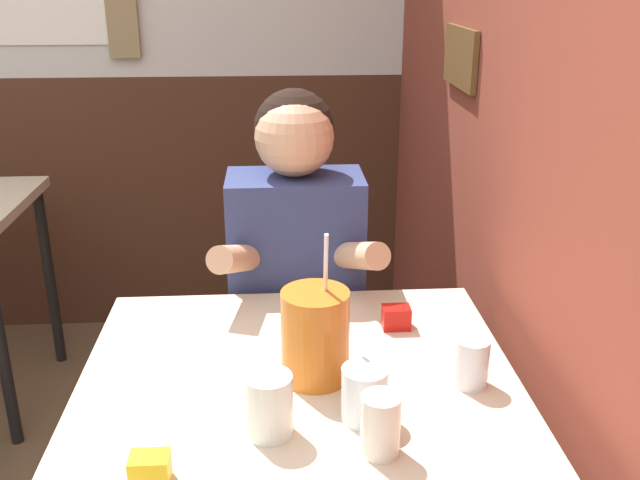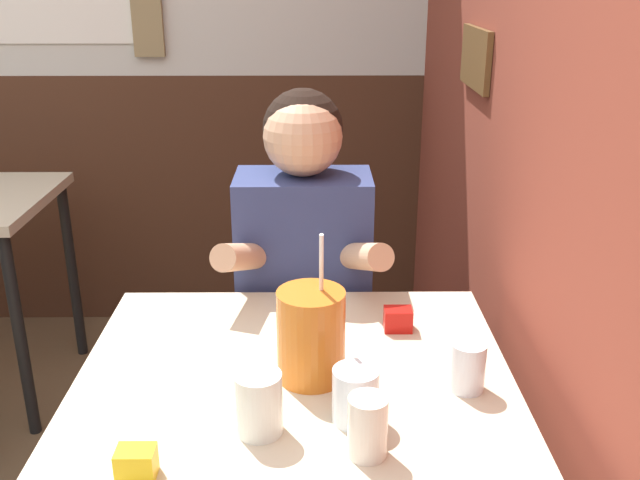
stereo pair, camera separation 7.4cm
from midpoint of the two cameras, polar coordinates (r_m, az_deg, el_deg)
name	(u,v)px [view 2 (the right image)]	position (r m, az deg, el deg)	size (l,w,h in m)	color
brick_wall_right	(506,36)	(1.93, 15.79, 15.43)	(0.08, 4.23, 2.70)	brown
back_wall	(97,9)	(3.11, -16.71, 17.27)	(5.62, 0.09, 2.70)	silver
main_table	(295,417)	(1.43, -0.48, -13.99)	(0.84, 0.80, 0.77)	beige
person_seated	(304,316)	(1.90, -0.14, -6.09)	(0.42, 0.40, 1.24)	navy
cocktail_pitcher	(311,335)	(1.35, 0.86, -7.64)	(0.13, 0.13, 0.30)	#C6661E
glass_near_pitcher	(467,366)	(1.37, 13.26, -9.84)	(0.07, 0.07, 0.10)	silver
glass_center	(259,403)	(1.22, -3.15, -12.94)	(0.08, 0.08, 0.11)	silver
glass_far_side	(368,427)	(1.18, 5.69, -14.66)	(0.06, 0.06, 0.11)	silver
glass_by_brick	(355,395)	(1.26, 4.58, -12.30)	(0.08, 0.08, 0.10)	silver
condiment_ketchup	(398,319)	(1.57, 7.61, -6.33)	(0.06, 0.04, 0.05)	#B7140F
condiment_mustard	(136,463)	(1.17, -12.67, -17.06)	(0.06, 0.04, 0.05)	yellow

